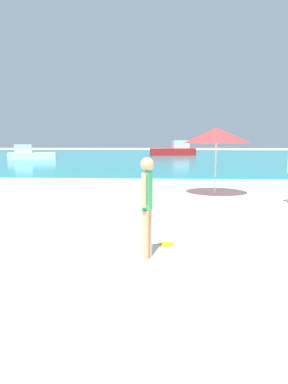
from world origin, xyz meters
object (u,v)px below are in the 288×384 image
Objects in this scene: frisbee at (167,244)px; beach_umbrella at (216,136)px; person_standing at (147,202)px; boat_near at (30,155)px; boat_far at (175,150)px.

beach_umbrella is (1.67, 5.94, 2.03)m from frisbee.
person_standing reaches higher than frisbee.
person_standing is 0.70× the size of beach_umbrella.
frisbee is 30.31m from boat_near.
beach_umbrella reaches higher than boat_near.
person_standing is at bearing -113.50° from frisbee.
boat_near is 18.91m from boat_far.
person_standing is 7.03m from beach_umbrella.
person_standing is 5.73× the size of frisbee.
boat_far reaches higher than person_standing.
beach_umbrella is (15.19, -21.19, 1.46)m from boat_near.
person_standing reaches higher than boat_near.
person_standing is 1.19m from frisbee.
boat_near is 0.77× the size of boat_far.
frisbee is 0.12× the size of beach_umbrella.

